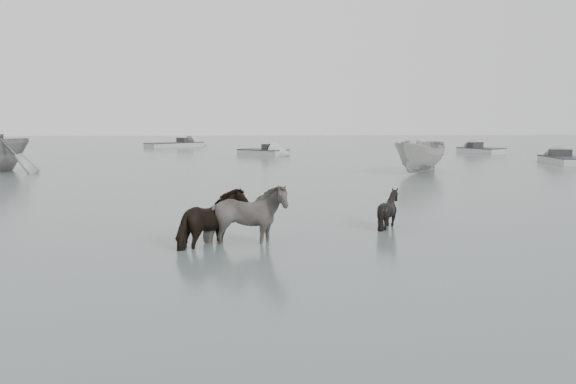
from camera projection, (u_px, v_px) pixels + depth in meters
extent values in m
plane|color=#4C5A58|center=(239.00, 242.00, 13.37)|extent=(140.00, 140.00, 0.00)
imported|color=black|center=(245.00, 209.00, 13.03)|extent=(1.77, 0.84, 1.48)
imported|color=black|center=(214.00, 210.00, 12.94)|extent=(1.52, 1.67, 1.43)
imported|color=black|center=(389.00, 204.00, 15.06)|extent=(1.24, 1.17, 1.11)
imported|color=#A4A5A0|center=(421.00, 154.00, 29.35)|extent=(3.87, 4.39, 1.66)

